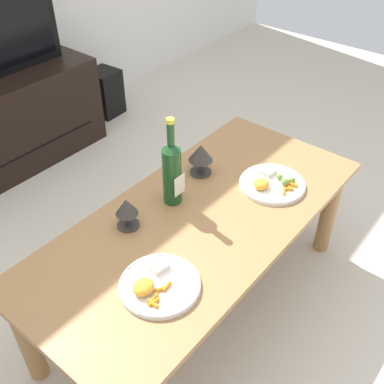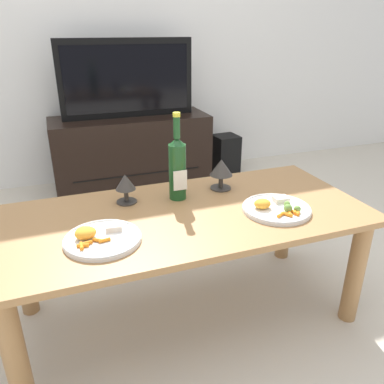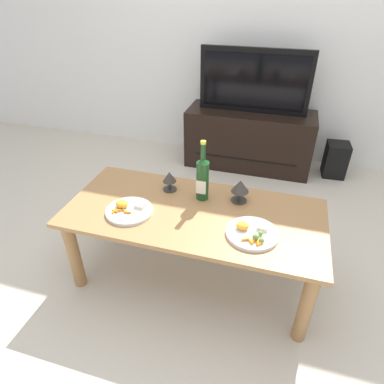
# 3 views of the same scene
# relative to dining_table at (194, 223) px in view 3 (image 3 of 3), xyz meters

# --- Properties ---
(ground_plane) EXTENTS (6.40, 6.40, 0.00)m
(ground_plane) POSITION_rel_dining_table_xyz_m (0.00, 0.00, -0.41)
(ground_plane) COLOR beige
(back_wall) EXTENTS (6.40, 0.10, 2.60)m
(back_wall) POSITION_rel_dining_table_xyz_m (0.00, 1.84, 0.89)
(back_wall) COLOR silver
(back_wall) RESTS_ON ground_plane
(dining_table) EXTENTS (1.40, 0.64, 0.49)m
(dining_table) POSITION_rel_dining_table_xyz_m (0.00, 0.00, 0.00)
(dining_table) COLOR #9E7042
(dining_table) RESTS_ON ground_plane
(tv_stand) EXTENTS (1.15, 0.43, 0.54)m
(tv_stand) POSITION_rel_dining_table_xyz_m (0.10, 1.53, -0.14)
(tv_stand) COLOR black
(tv_stand) RESTS_ON ground_plane
(tv_screen) EXTENTS (0.95, 0.05, 0.54)m
(tv_screen) POSITION_rel_dining_table_xyz_m (0.10, 1.53, 0.40)
(tv_screen) COLOR black
(tv_screen) RESTS_ON tv_stand
(floor_speaker) EXTENTS (0.20, 0.20, 0.32)m
(floor_speaker) POSITION_rel_dining_table_xyz_m (0.90, 1.55, -0.25)
(floor_speaker) COLOR black
(floor_speaker) RESTS_ON ground_plane
(wine_bottle) EXTENTS (0.07, 0.07, 0.35)m
(wine_bottle) POSITION_rel_dining_table_xyz_m (0.01, 0.14, 0.22)
(wine_bottle) COLOR #19471E
(wine_bottle) RESTS_ON dining_table
(goblet_left) EXTENTS (0.08, 0.08, 0.12)m
(goblet_left) POSITION_rel_dining_table_xyz_m (-0.20, 0.17, 0.16)
(goblet_left) COLOR #38332D
(goblet_left) RESTS_ON dining_table
(goblet_right) EXTENTS (0.10, 0.10, 0.13)m
(goblet_right) POSITION_rel_dining_table_xyz_m (0.22, 0.17, 0.17)
(goblet_right) COLOR #38332D
(goblet_right) RESTS_ON dining_table
(dinner_plate_left) EXTENTS (0.26, 0.26, 0.05)m
(dinner_plate_left) POSITION_rel_dining_table_xyz_m (-0.34, -0.10, 0.10)
(dinner_plate_left) COLOR white
(dinner_plate_left) RESTS_ON dining_table
(dinner_plate_right) EXTENTS (0.26, 0.26, 0.05)m
(dinner_plate_right) POSITION_rel_dining_table_xyz_m (0.33, -0.11, 0.10)
(dinner_plate_right) COLOR white
(dinner_plate_right) RESTS_ON dining_table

